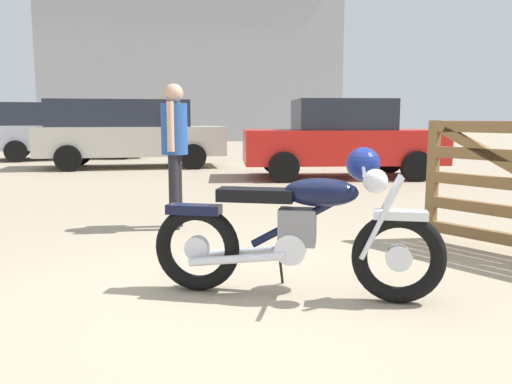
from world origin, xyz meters
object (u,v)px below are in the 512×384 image
Objects in this scene: bystander at (175,140)px; silver_sedan_mid at (128,131)px; red_hatchback_near at (341,139)px; dark_sedan_left at (65,129)px; vintage_motorcycle at (303,229)px.

silver_sedan_mid reaches higher than bystander.
dark_sedan_left is (-6.74, 6.57, 0.10)m from red_hatchback_near.
vintage_motorcycle is 1.19× the size of bystander.
red_hatchback_near reaches higher than vintage_motorcycle.
dark_sedan_left reaches higher than red_hatchback_near.
bystander is at bearing -84.54° from dark_sedan_left.
vintage_motorcycle is at bearing -80.57° from silver_sedan_mid.
dark_sedan_left is at bearing 119.46° from bystander.
vintage_motorcycle is 7.78m from red_hatchback_near.
vintage_motorcycle is at bearing 75.05° from red_hatchback_near.
dark_sedan_left is (-2.11, 3.31, 0.00)m from silver_sedan_mid.
dark_sedan_left is (-3.84, 13.77, 0.45)m from vintage_motorcycle.
silver_sedan_mid is (-0.92, 7.93, -0.08)m from bystander.
bystander is at bearing 58.52° from red_hatchback_near.
dark_sedan_left is at bearing 126.99° from vintage_motorcycle.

